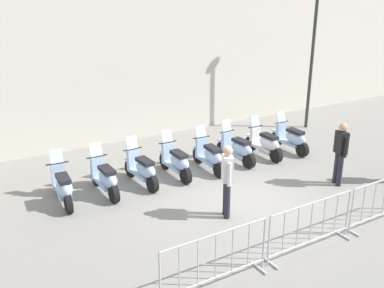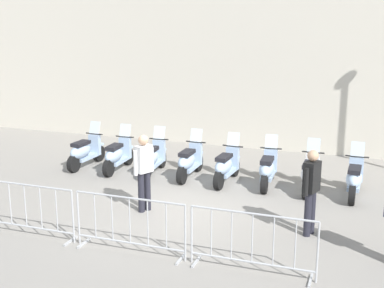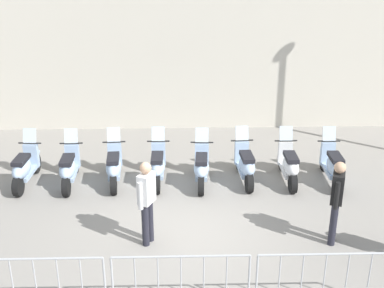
{
  "view_description": "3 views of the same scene",
  "coord_description": "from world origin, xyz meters",
  "views": [
    {
      "loc": [
        -5.92,
        -7.55,
        4.85
      ],
      "look_at": [
        -0.32,
        1.62,
        1.11
      ],
      "focal_mm": 39.85,
      "sensor_mm": 36.0,
      "label": 1
    },
    {
      "loc": [
        3.87,
        -10.31,
        4.18
      ],
      "look_at": [
        -0.32,
        1.88,
        1.02
      ],
      "focal_mm": 48.22,
      "sensor_mm": 36.0,
      "label": 2
    },
    {
      "loc": [
        -0.12,
        -8.97,
        5.64
      ],
      "look_at": [
        0.31,
        1.69,
        1.2
      ],
      "focal_mm": 47.56,
      "sensor_mm": 36.0,
      "label": 3
    }
  ],
  "objects": [
    {
      "name": "motorcycle_7",
      "position": [
        3.72,
        2.01,
        0.45
      ],
      "size": [
        0.56,
        1.72,
        1.24
      ],
      "color": "black",
      "rests_on": "ground"
    },
    {
      "name": "motorcycle_2",
      "position": [
        -1.55,
        2.17,
        0.45
      ],
      "size": [
        0.56,
        1.73,
        1.24
      ],
      "color": "black",
      "rests_on": "ground"
    },
    {
      "name": "motorcycle_4",
      "position": [
        0.55,
        2.05,
        0.45
      ],
      "size": [
        0.56,
        1.73,
        1.24
      ],
      "color": "black",
      "rests_on": "ground"
    },
    {
      "name": "barrier_segment_0",
      "position": [
        -2.3,
        -2.4,
        0.53
      ],
      "size": [
        2.18,
        0.47,
        1.07
      ],
      "color": "#B2B5B7",
      "rests_on": "ground"
    },
    {
      "name": "officer_near_row_end",
      "position": [
        2.97,
        -0.56,
        0.98
      ],
      "size": [
        0.33,
        0.52,
        1.73
      ],
      "color": "#23232D",
      "rests_on": "ground"
    },
    {
      "name": "ground_plane",
      "position": [
        0.0,
        0.0,
        0.0
      ],
      "size": [
        120.0,
        120.0,
        0.0
      ],
      "primitive_type": "plane",
      "color": "gray"
    },
    {
      "name": "motorcycle_0",
      "position": [
        -3.67,
        2.18,
        0.45
      ],
      "size": [
        0.56,
        1.73,
        1.24
      ],
      "color": "black",
      "rests_on": "ground"
    },
    {
      "name": "motorcycle_3",
      "position": [
        -0.5,
        2.17,
        0.45
      ],
      "size": [
        0.56,
        1.72,
        1.24
      ],
      "color": "black",
      "rests_on": "ground"
    },
    {
      "name": "motorcycle_6",
      "position": [
        2.67,
        2.07,
        0.45
      ],
      "size": [
        0.56,
        1.72,
        1.24
      ],
      "color": "black",
      "rests_on": "ground"
    },
    {
      "name": "motorcycle_5",
      "position": [
        1.62,
        2.14,
        0.45
      ],
      "size": [
        0.56,
        1.72,
        1.24
      ],
      "color": "black",
      "rests_on": "ground"
    },
    {
      "name": "officer_by_barriers",
      "position": [
        -0.64,
        -0.43,
        0.98
      ],
      "size": [
        0.36,
        0.5,
        1.73
      ],
      "color": "#23232D",
      "rests_on": "ground"
    },
    {
      "name": "motorcycle_1",
      "position": [
        -2.61,
        2.12,
        0.45
      ],
      "size": [
        0.56,
        1.72,
        1.24
      ],
      "color": "black",
      "rests_on": "ground"
    },
    {
      "name": "barrier_segment_2",
      "position": [
        2.23,
        -2.46,
        0.53
      ],
      "size": [
        2.18,
        0.47,
        1.07
      ],
      "color": "#B2B5B7",
      "rests_on": "ground"
    },
    {
      "name": "barrier_segment_1",
      "position": [
        -0.03,
        -2.43,
        0.53
      ],
      "size": [
        2.18,
        0.47,
        1.07
      ],
      "color": "#B2B5B7",
      "rests_on": "ground"
    }
  ]
}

